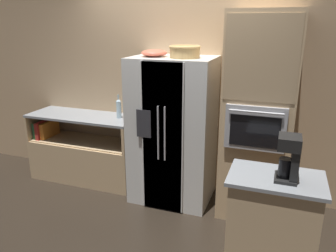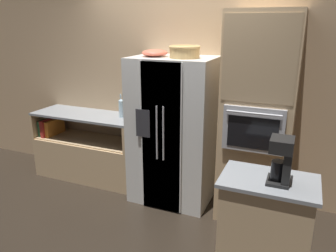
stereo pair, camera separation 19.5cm
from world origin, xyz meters
TOP-DOWN VIEW (x-y plane):
  - ground_plane at (0.00, 0.00)m, footprint 20.00×20.00m
  - wall_back at (0.00, 0.40)m, footprint 12.00×0.06m
  - counter_left at (-1.24, 0.09)m, footprint 1.48×0.56m
  - refrigerator at (0.05, 0.01)m, footprint 0.93×0.73m
  - wall_oven at (1.01, 0.04)m, footprint 0.71×0.72m
  - island_counter at (1.25, -0.97)m, footprint 0.74×0.50m
  - wicker_basket at (0.20, -0.04)m, footprint 0.34×0.34m
  - fruit_bowl at (-0.15, -0.03)m, footprint 0.29×0.29m
  - bottle_tall at (-0.71, 0.14)m, footprint 0.06×0.06m
  - coffee_maker at (1.33, -1.00)m, footprint 0.16×0.20m

SIDE VIEW (x-z plane):
  - ground_plane at x=0.00m, z-range 0.00..0.00m
  - counter_left at x=-1.24m, z-range -0.13..0.79m
  - island_counter at x=1.25m, z-range 0.00..0.93m
  - refrigerator at x=0.05m, z-range 0.00..1.72m
  - bottle_tall at x=-0.71m, z-range 0.89..1.19m
  - wall_oven at x=1.01m, z-range 0.00..2.21m
  - coffee_maker at x=1.33m, z-range 0.95..1.30m
  - wall_back at x=0.00m, z-range 0.00..2.80m
  - fruit_bowl at x=-0.15m, z-range 1.72..1.80m
  - wicker_basket at x=0.20m, z-range 1.72..1.85m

